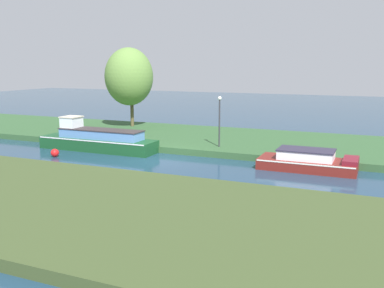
{
  "coord_description": "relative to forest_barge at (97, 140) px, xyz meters",
  "views": [
    {
      "loc": [
        11.79,
        -22.0,
        5.53
      ],
      "look_at": [
        1.73,
        1.2,
        0.9
      ],
      "focal_mm": 40.98,
      "sensor_mm": 36.0,
      "label": 1
    }
  ],
  "objects": [
    {
      "name": "ground_plane",
      "position": [
        4.98,
        -1.2,
        -0.67
      ],
      "size": [
        120.0,
        120.0,
        0.0
      ],
      "primitive_type": "plane",
      "color": "#1C3850"
    },
    {
      "name": "riverbank_far",
      "position": [
        4.98,
        5.8,
        -0.47
      ],
      "size": [
        72.0,
        10.0,
        0.4
      ],
      "primitive_type": "cube",
      "color": "#2F532E",
      "rests_on": "ground_plane"
    },
    {
      "name": "riverbank_near",
      "position": [
        4.98,
        -10.2,
        -0.47
      ],
      "size": [
        72.0,
        10.0,
        0.4
      ],
      "primitive_type": "cube",
      "color": "#394825",
      "rests_on": "ground_plane"
    },
    {
      "name": "forest_barge",
      "position": [
        0.0,
        0.0,
        0.0
      ],
      "size": [
        8.06,
        1.84,
        2.13
      ],
      "color": "#164622",
      "rests_on": "ground_plane"
    },
    {
      "name": "maroon_narrowboat",
      "position": [
        13.42,
        0.0,
        -0.22
      ],
      "size": [
        5.05,
        2.17,
        1.1
      ],
      "color": "maroon",
      "rests_on": "ground_plane"
    },
    {
      "name": "willow_tree_left",
      "position": [
        -2.29,
        7.85,
        3.83
      ],
      "size": [
        3.87,
        4.1,
        6.45
      ],
      "color": "brown",
      "rests_on": "riverbank_far"
    },
    {
      "name": "lamp_post",
      "position": [
        7.56,
        2.32,
        1.7
      ],
      "size": [
        0.24,
        0.24,
        3.17
      ],
      "color": "#333338",
      "rests_on": "riverbank_far"
    },
    {
      "name": "mooring_post_near",
      "position": [
        -0.15,
        1.6,
        0.15
      ],
      "size": [
        0.15,
        0.15,
        0.85
      ],
      "primitive_type": "cylinder",
      "color": "#453D23",
      "rests_on": "riverbank_far"
    },
    {
      "name": "channel_buoy",
      "position": [
        -1.15,
        -2.74,
        -0.43
      ],
      "size": [
        0.49,
        0.49,
        0.49
      ],
      "primitive_type": "sphere",
      "color": "red",
      "rests_on": "ground_plane"
    }
  ]
}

